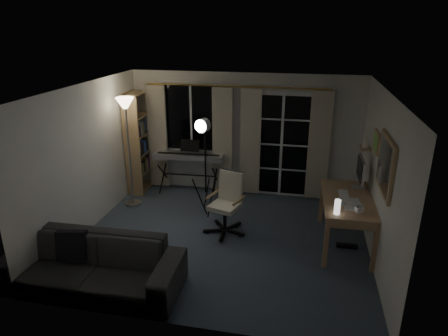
% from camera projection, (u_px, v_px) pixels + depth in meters
% --- Properties ---
extents(floor, '(4.50, 4.00, 0.02)m').
position_uv_depth(floor, '(223.00, 239.00, 6.42)').
color(floor, '#374051').
rests_on(floor, ground).
extents(window, '(1.20, 0.08, 1.40)m').
position_uv_depth(window, '(192.00, 117.00, 7.92)').
color(window, white).
rests_on(window, floor).
extents(french_door, '(1.32, 0.09, 2.11)m').
position_uv_depth(french_door, '(282.00, 146.00, 7.74)').
color(french_door, white).
rests_on(french_door, floor).
extents(curtains, '(3.60, 0.07, 2.13)m').
position_uv_depth(curtains, '(236.00, 141.00, 7.80)').
color(curtains, gold).
rests_on(curtains, floor).
extents(bookshelf, '(0.36, 0.95, 2.01)m').
position_uv_depth(bookshelf, '(139.00, 144.00, 8.11)').
color(bookshelf, '#A67C57').
rests_on(bookshelf, floor).
extents(torchiere_lamp, '(0.39, 0.39, 2.05)m').
position_uv_depth(torchiere_lamp, '(126.00, 120.00, 7.08)').
color(torchiere_lamp, '#B2B2B7').
rests_on(torchiere_lamp, floor).
extents(keyboard_piano, '(1.41, 0.72, 1.01)m').
position_uv_depth(keyboard_piano, '(189.00, 157.00, 7.91)').
color(keyboard_piano, black).
rests_on(keyboard_piano, floor).
extents(studio_light, '(0.41, 0.41, 1.81)m').
position_uv_depth(studio_light, '(203.00, 137.00, 6.76)').
color(studio_light, black).
rests_on(studio_light, floor).
extents(office_chair, '(0.70, 0.70, 1.01)m').
position_uv_depth(office_chair, '(228.00, 197.00, 6.52)').
color(office_chair, black).
rests_on(office_chair, floor).
extents(desk, '(0.77, 1.49, 0.79)m').
position_uv_depth(desk, '(347.00, 204.00, 6.04)').
color(desk, tan).
rests_on(desk, floor).
extents(monitor, '(0.19, 0.57, 0.50)m').
position_uv_depth(monitor, '(361.00, 170.00, 6.28)').
color(monitor, silver).
rests_on(monitor, desk).
extents(desk_clutter, '(0.45, 0.90, 1.00)m').
position_uv_depth(desk_clutter, '(344.00, 215.00, 5.86)').
color(desk_clutter, white).
rests_on(desk_clutter, desk).
extents(mug, '(0.13, 0.11, 0.13)m').
position_uv_depth(mug, '(359.00, 209.00, 5.51)').
color(mug, silver).
rests_on(mug, desk).
extents(wall_mirror, '(0.04, 0.94, 0.74)m').
position_uv_depth(wall_mirror, '(386.00, 165.00, 5.14)').
color(wall_mirror, '#A67C57').
rests_on(wall_mirror, floor).
extents(framed_print, '(0.03, 0.42, 0.32)m').
position_uv_depth(framed_print, '(376.00, 142.00, 5.95)').
color(framed_print, '#A67C57').
rests_on(framed_print, floor).
extents(wall_shelf, '(0.16, 0.30, 0.18)m').
position_uv_depth(wall_shelf, '(366.00, 145.00, 6.49)').
color(wall_shelf, '#A67C57').
rests_on(wall_shelf, floor).
extents(sofa, '(2.31, 0.72, 0.90)m').
position_uv_depth(sofa, '(91.00, 257.00, 5.11)').
color(sofa, '#2A292C').
rests_on(sofa, floor).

